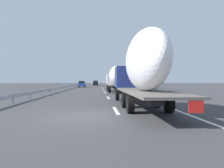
{
  "coord_description": "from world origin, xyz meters",
  "views": [
    {
      "loc": [
        -10.26,
        -0.73,
        1.79
      ],
      "look_at": [
        19.74,
        -2.78,
        1.34
      ],
      "focal_mm": 32.58,
      "sensor_mm": 36.0,
      "label": 1
    }
  ],
  "objects_px": {
    "truck_lead": "(115,77)",
    "road_sign": "(120,79)",
    "car_black_suv": "(96,83)",
    "car_blue_sedan": "(82,84)",
    "truck_trailing": "(141,67)",
    "car_white_van": "(96,83)"
  },
  "relations": [
    {
      "from": "car_black_suv",
      "to": "truck_lead",
      "type": "bearing_deg",
      "value": -174.55
    },
    {
      "from": "car_black_suv",
      "to": "road_sign",
      "type": "bearing_deg",
      "value": -158.29
    },
    {
      "from": "car_blue_sedan",
      "to": "truck_trailing",
      "type": "bearing_deg",
      "value": -170.54
    },
    {
      "from": "car_blue_sedan",
      "to": "road_sign",
      "type": "bearing_deg",
      "value": -101.96
    },
    {
      "from": "car_blue_sedan",
      "to": "car_white_van",
      "type": "bearing_deg",
      "value": -6.72
    },
    {
      "from": "truck_lead",
      "to": "car_white_van",
      "type": "relative_size",
      "value": 3.31
    },
    {
      "from": "truck_trailing",
      "to": "road_sign",
      "type": "distance_m",
      "value": 42.75
    },
    {
      "from": "car_black_suv",
      "to": "road_sign",
      "type": "xyz_separation_m",
      "value": [
        -17.27,
        -6.87,
        1.33
      ]
    },
    {
      "from": "truck_lead",
      "to": "car_white_van",
      "type": "bearing_deg",
      "value": 3.97
    },
    {
      "from": "truck_lead",
      "to": "road_sign",
      "type": "bearing_deg",
      "value": -7.91
    },
    {
      "from": "car_black_suv",
      "to": "car_blue_sedan",
      "type": "bearing_deg",
      "value": 166.17
    },
    {
      "from": "car_blue_sedan",
      "to": "road_sign",
      "type": "height_order",
      "value": "road_sign"
    },
    {
      "from": "truck_lead",
      "to": "car_blue_sedan",
      "type": "distance_m",
      "value": 25.7
    },
    {
      "from": "car_black_suv",
      "to": "car_white_van",
      "type": "bearing_deg",
      "value": 0.24
    },
    {
      "from": "car_blue_sedan",
      "to": "road_sign",
      "type": "relative_size",
      "value": 1.2
    },
    {
      "from": "truck_lead",
      "to": "road_sign",
      "type": "height_order",
      "value": "truck_lead"
    },
    {
      "from": "car_black_suv",
      "to": "car_white_van",
      "type": "distance_m",
      "value": 15.8
    },
    {
      "from": "truck_lead",
      "to": "car_black_suv",
      "type": "relative_size",
      "value": 3.1
    },
    {
      "from": "road_sign",
      "to": "truck_lead",
      "type": "bearing_deg",
      "value": 172.09
    },
    {
      "from": "car_blue_sedan",
      "to": "car_black_suv",
      "type": "bearing_deg",
      "value": -13.83
    },
    {
      "from": "truck_lead",
      "to": "car_black_suv",
      "type": "bearing_deg",
      "value": 5.45
    },
    {
      "from": "truck_trailing",
      "to": "road_sign",
      "type": "xyz_separation_m",
      "value": [
        42.64,
        -3.1,
        -0.39
      ]
    }
  ]
}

